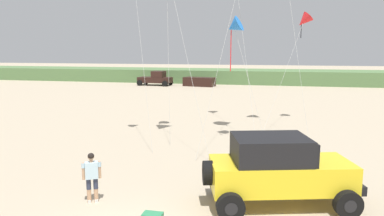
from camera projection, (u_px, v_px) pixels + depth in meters
dune_ridge at (239, 76)px, 54.86m from camera, size 90.00×7.52×1.93m
jeep at (278, 169)px, 11.60m from camera, size 5.02×3.44×2.26m
person_watching at (92, 175)px, 11.85m from camera, size 0.56×0.44×1.67m
distant_pickup at (156, 79)px, 50.57m from camera, size 4.72×2.65×1.98m
distant_sedan at (199, 82)px, 49.52m from camera, size 4.44×2.44×1.20m
kite_white_parafoil at (234, 27)px, 18.84m from camera, size 2.50×2.18×6.61m
kite_green_box at (304, 21)px, 24.05m from camera, size 3.02×5.08×7.44m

